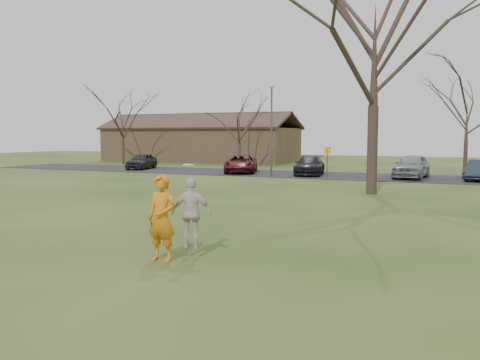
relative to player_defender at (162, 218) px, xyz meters
name	(u,v)px	position (x,y,z in m)	size (l,w,h in m)	color
ground	(169,259)	(0.03, 0.22, -0.98)	(120.00, 120.00, 0.00)	#1E380F
parking_strip	(367,177)	(0.03, 25.22, -0.96)	(62.00, 6.50, 0.04)	black
player_defender	(162,218)	(0.00, 0.00, 0.00)	(0.71, 0.47, 1.96)	orange
car_0	(142,161)	(-18.22, 25.09, -0.28)	(1.55, 3.84, 1.31)	#262629
car_2	(241,164)	(-9.12, 24.73, -0.28)	(2.18, 4.73, 1.32)	#51131B
car_3	(310,165)	(-3.92, 24.89, -0.28)	(1.86, 4.57, 1.33)	black
car_4	(412,166)	(2.89, 25.03, -0.16)	(1.84, 4.59, 1.56)	gray
catching_play	(192,213)	(0.48, 0.52, 0.08)	(1.02, 0.63, 1.96)	beige
building	(200,143)	(-19.97, 38.22, 0.95)	(20.60, 8.50, 5.14)	#8C6D4C
lamp_post	(272,118)	(-5.97, 22.72, 2.99)	(0.34, 0.34, 6.27)	#47474C
sign_yellow	(327,157)	(-1.97, 22.22, 0.47)	(0.35, 0.35, 2.08)	#47474C
big_tree	(375,46)	(2.03, 15.22, 6.02)	(9.00, 9.00, 14.00)	#352821
small_tree_row	(443,120)	(4.42, 30.28, 2.91)	(55.00, 5.90, 8.50)	#352821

